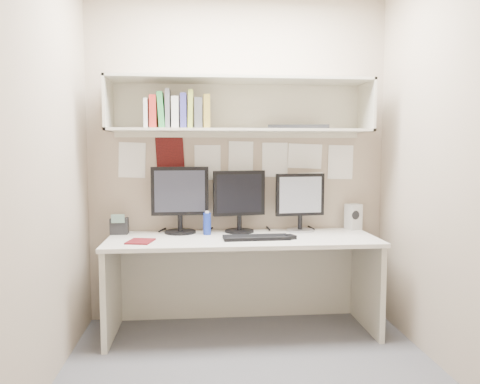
{
  "coord_description": "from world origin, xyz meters",
  "views": [
    {
      "loc": [
        -0.33,
        -2.79,
        1.37
      ],
      "look_at": [
        -0.05,
        0.35,
        1.09
      ],
      "focal_mm": 35.0,
      "sensor_mm": 36.0,
      "label": 1
    }
  ],
  "objects": [
    {
      "name": "mouse",
      "position": [
        0.34,
        0.55,
        0.74
      ],
      "size": [
        0.08,
        0.11,
        0.03
      ],
      "primitive_type": "cube",
      "rotation": [
        0.0,
        0.0,
        0.33
      ],
      "color": "black",
      "rests_on": "desk"
    },
    {
      "name": "desk_phone",
      "position": [
        -0.94,
        0.87,
        0.79
      ],
      "size": [
        0.13,
        0.12,
        0.16
      ],
      "rotation": [
        0.0,
        0.0,
        0.02
      ],
      "color": "black",
      "rests_on": "desk"
    },
    {
      "name": "speaker",
      "position": [
        0.94,
        0.91,
        0.83
      ],
      "size": [
        0.14,
        0.14,
        0.21
      ],
      "rotation": [
        0.0,
        0.0,
        0.37
      ],
      "color": "#B9B9B5",
      "rests_on": "desk"
    },
    {
      "name": "wall_back",
      "position": [
        0.0,
        1.0,
        1.3
      ],
      "size": [
        2.4,
        0.02,
        2.6
      ],
      "primitive_type": "cube",
      "color": "tan",
      "rests_on": "ground"
    },
    {
      "name": "pinned_papers",
      "position": [
        0.0,
        0.99,
        1.25
      ],
      "size": [
        1.92,
        0.01,
        0.48
      ],
      "primitive_type": null,
      "color": "white",
      "rests_on": "wall_back"
    },
    {
      "name": "monitor_right",
      "position": [
        0.49,
        0.87,
        0.98
      ],
      "size": [
        0.4,
        0.22,
        0.46
      ],
      "rotation": [
        0.0,
        0.0,
        0.11
      ],
      "color": "#A5A5AA",
      "rests_on": "desk"
    },
    {
      "name": "hutch_tray",
      "position": [
        0.45,
        0.83,
        1.56
      ],
      "size": [
        0.49,
        0.25,
        0.03
      ],
      "primitive_type": "cube",
      "rotation": [
        0.0,
        0.0,
        -0.17
      ],
      "color": "black",
      "rests_on": "overhead_hutch"
    },
    {
      "name": "maroon_notebook",
      "position": [
        -0.74,
        0.51,
        0.74
      ],
      "size": [
        0.2,
        0.23,
        0.01
      ],
      "primitive_type": "cube",
      "rotation": [
        0.0,
        0.0,
        -0.21
      ],
      "color": "#540E13",
      "rests_on": "desk"
    },
    {
      "name": "monitor_center",
      "position": [
        -0.0,
        0.87,
        0.99
      ],
      "size": [
        0.42,
        0.23,
        0.49
      ],
      "rotation": [
        0.0,
        0.0,
        0.2
      ],
      "color": "black",
      "rests_on": "desk"
    },
    {
      "name": "floor",
      "position": [
        0.0,
        0.0,
        0.0
      ],
      "size": [
        2.4,
        2.0,
        0.01
      ],
      "primitive_type": "cube",
      "color": "#4E4E53",
      "rests_on": "ground"
    },
    {
      "name": "overhead_hutch",
      "position": [
        0.0,
        0.86,
        1.72
      ],
      "size": [
        2.0,
        0.38,
        0.4
      ],
      "color": "beige",
      "rests_on": "wall_back"
    },
    {
      "name": "wall_left",
      "position": [
        -1.2,
        0.0,
        1.3
      ],
      "size": [
        0.02,
        2.0,
        2.6
      ],
      "primitive_type": "cube",
      "color": "tan",
      "rests_on": "ground"
    },
    {
      "name": "book_stack",
      "position": [
        -0.47,
        0.76,
        1.66
      ],
      "size": [
        0.48,
        0.18,
        0.29
      ],
      "color": "silver",
      "rests_on": "overhead_hutch"
    },
    {
      "name": "blue_bottle",
      "position": [
        -0.26,
        0.77,
        0.82
      ],
      "size": [
        0.06,
        0.06,
        0.18
      ],
      "color": "navy",
      "rests_on": "desk"
    },
    {
      "name": "wall_right",
      "position": [
        1.2,
        0.0,
        1.3
      ],
      "size": [
        0.02,
        2.0,
        2.6
      ],
      "primitive_type": "cube",
      "color": "tan",
      "rests_on": "ground"
    },
    {
      "name": "keyboard",
      "position": [
        0.09,
        0.55,
        0.74
      ],
      "size": [
        0.49,
        0.19,
        0.02
      ],
      "primitive_type": "cube",
      "rotation": [
        0.0,
        0.0,
        0.04
      ],
      "color": "black",
      "rests_on": "desk"
    },
    {
      "name": "desk",
      "position": [
        0.0,
        0.65,
        0.37
      ],
      "size": [
        2.0,
        0.7,
        0.73
      ],
      "color": "beige",
      "rests_on": "floor"
    },
    {
      "name": "monitor_left",
      "position": [
        -0.47,
        0.87,
        1.01
      ],
      "size": [
        0.45,
        0.25,
        0.52
      ],
      "rotation": [
        0.0,
        0.0,
        0.05
      ],
      "color": "black",
      "rests_on": "desk"
    },
    {
      "name": "wall_front",
      "position": [
        0.0,
        -1.0,
        1.3
      ],
      "size": [
        2.4,
        0.02,
        2.6
      ],
      "primitive_type": "cube",
      "color": "tan",
      "rests_on": "ground"
    }
  ]
}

